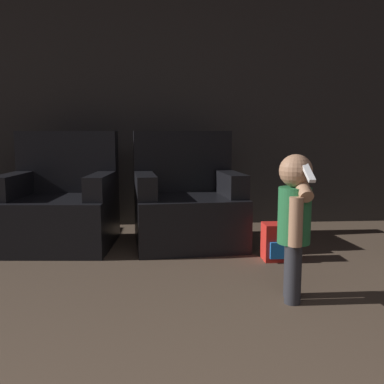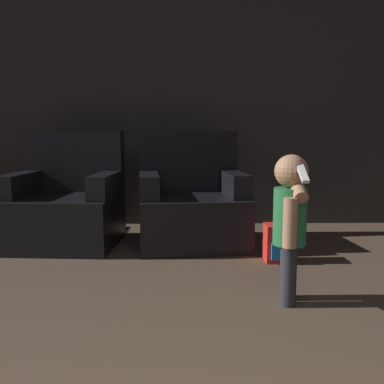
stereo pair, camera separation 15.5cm
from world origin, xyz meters
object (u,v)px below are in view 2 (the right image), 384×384
(person_toddler, at_px, (290,217))
(toy_backpack, at_px, (278,243))
(armchair_left, at_px, (66,206))
(armchair_right, at_px, (191,206))

(person_toddler, xyz_separation_m, toy_backpack, (0.12, 0.81, -0.37))
(armchair_left, xyz_separation_m, person_toddler, (1.65, -1.39, 0.17))
(armchair_right, distance_m, person_toddler, 1.49)
(armchair_left, height_order, toy_backpack, armchair_left)
(armchair_right, bearing_deg, person_toddler, -74.39)
(armchair_right, xyz_separation_m, person_toddler, (0.54, -1.38, 0.17))
(toy_backpack, bearing_deg, armchair_left, 161.95)
(person_toddler, bearing_deg, armchair_right, -145.33)
(armchair_left, bearing_deg, toy_backpack, -13.76)
(armchair_right, xyz_separation_m, toy_backpack, (0.66, -0.58, -0.20))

